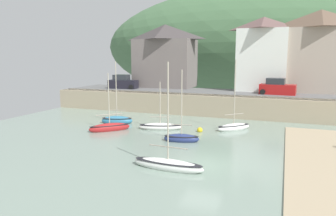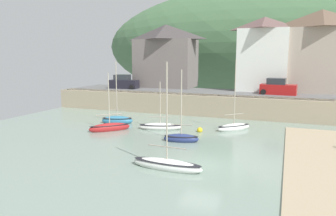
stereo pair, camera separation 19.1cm
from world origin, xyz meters
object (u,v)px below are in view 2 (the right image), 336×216
waterfront_building_left (166,56)px  parked_car_near_slipway (124,83)px  sailboat_nearest_shore (160,126)px  waterfront_building_right (320,51)px  sailboat_blue_trim (110,127)px  mooring_buoy (200,130)px  parked_car_by_wall (278,88)px  waterfront_building_centre (263,54)px  sailboat_tall_mast (181,138)px  fishing_boat_green (234,127)px  rowboat_small_beached (167,164)px  sailboat_white_hull (117,120)px

waterfront_building_left → parked_car_near_slipway: bearing=-136.4°
waterfront_building_left → sailboat_nearest_shore: waterfront_building_left is taller
waterfront_building_right → sailboat_blue_trim: size_ratio=1.83×
mooring_buoy → waterfront_building_right: bearing=57.0°
parked_car_by_wall → waterfront_building_left: bearing=169.7°
waterfront_building_centre → mooring_buoy: size_ratio=18.56×
waterfront_building_right → parked_car_by_wall: size_ratio=2.40×
waterfront_building_left → mooring_buoy: 20.53m
sailboat_tall_mast → parked_car_near_slipway: (-14.04, 15.94, 2.91)m
waterfront_building_centre → waterfront_building_left: bearing=-180.0°
sailboat_nearest_shore → parked_car_by_wall: sailboat_nearest_shore is taller
fishing_boat_green → mooring_buoy: bearing=167.7°
waterfront_building_left → rowboat_small_beached: bearing=-68.5°
sailboat_nearest_shore → mooring_buoy: 3.85m
sailboat_blue_trim → parked_car_near_slipway: 16.36m
rowboat_small_beached → mooring_buoy: size_ratio=12.91×
rowboat_small_beached → mooring_buoy: bearing=96.5°
sailboat_blue_trim → fishing_boat_green: bearing=-23.2°
sailboat_tall_mast → sailboat_white_hull: (-8.52, 4.47, 0.03)m
sailboat_tall_mast → sailboat_blue_trim: sailboat_tall_mast is taller
parked_car_by_wall → sailboat_blue_trim: bearing=-128.7°
waterfront_building_centre → mooring_buoy: (-4.04, -16.65, -7.12)m
waterfront_building_left → fishing_boat_green: 20.60m
waterfront_building_left → fishing_boat_green: size_ratio=1.36×
sailboat_tall_mast → rowboat_small_beached: bearing=-90.3°
parked_car_near_slipway → rowboat_small_beached: bearing=-60.1°
parked_car_near_slipway → waterfront_building_left: bearing=39.1°
sailboat_nearest_shore → parked_car_by_wall: 16.24m
sailboat_nearest_shore → parked_car_near_slipway: (-10.74, 12.39, 2.95)m
waterfront_building_left → sailboat_white_hull: waterfront_building_left is taller
sailboat_white_hull → parked_car_by_wall: 19.32m
waterfront_building_left → sailboat_nearest_shore: size_ratio=1.95×
parked_car_near_slipway → mooring_buoy: (14.58, -12.15, -3.05)m
rowboat_small_beached → parked_car_near_slipway: (-15.27, 22.32, 2.92)m
sailboat_white_hull → parked_car_near_slipway: sailboat_white_hull is taller
sailboat_blue_trim → sailboat_tall_mast: bearing=-54.8°
waterfront_building_centre → rowboat_small_beached: bearing=-97.1°
sailboat_tall_mast → parked_car_by_wall: 17.56m
fishing_boat_green → parked_car_near_slipway: 20.40m
fishing_boat_green → sailboat_blue_trim: size_ratio=1.21×
sailboat_tall_mast → sailboat_white_hull: size_ratio=0.91×
rowboat_small_beached → fishing_boat_green: bearing=82.7°
rowboat_small_beached → parked_car_by_wall: size_ratio=1.58×
fishing_boat_green → sailboat_nearest_shore: size_ratio=1.44×
waterfront_building_left → rowboat_small_beached: 29.60m
sailboat_blue_trim → mooring_buoy: bearing=-27.7°
waterfront_building_right → waterfront_building_centre: bearing=180.0°
sailboat_tall_mast → sailboat_blue_trim: size_ratio=1.08×
fishing_boat_green → waterfront_building_left: bearing=84.7°
waterfront_building_right → sailboat_nearest_shore: size_ratio=2.18×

